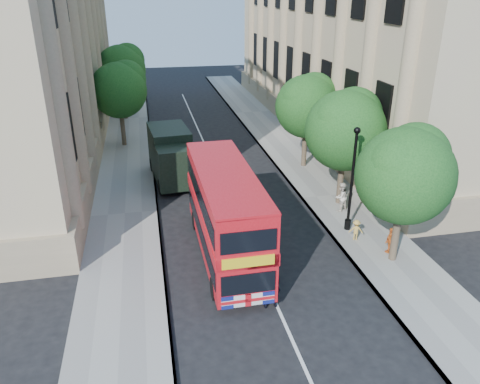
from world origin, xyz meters
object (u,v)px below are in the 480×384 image
police_constable (271,284)px  box_van (172,157)px  lamp_post (352,184)px  double_decker_bus (226,212)px  woman_pedestrian (341,197)px

police_constable → box_van: bearing=-79.8°
box_van → lamp_post: bearing=-52.1°
box_van → police_constable: size_ratio=2.77×
double_decker_bus → box_van: double_decker_bus is taller
lamp_post → box_van: 11.53m
lamp_post → woman_pedestrian: bearing=77.2°
box_van → woman_pedestrian: box_van is taller
lamp_post → box_van: bearing=133.3°
lamp_post → woman_pedestrian: (0.46, 2.02, -1.60)m
box_van → woman_pedestrian: 10.50m
box_van → woman_pedestrian: bearing=-42.6°
double_decker_bus → box_van: size_ratio=1.50×
lamp_post → woman_pedestrian: size_ratio=3.26×
double_decker_bus → woman_pedestrian: bearing=24.2°
double_decker_bus → woman_pedestrian: (6.69, 3.09, -1.27)m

